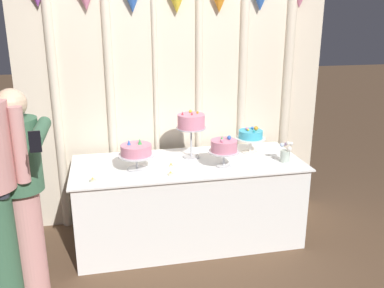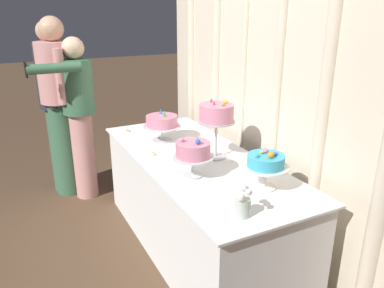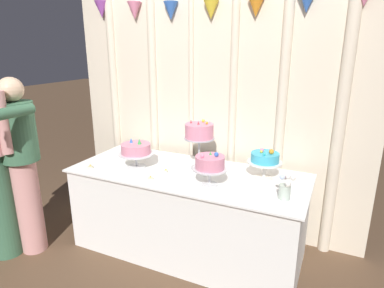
{
  "view_description": "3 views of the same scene",
  "coord_description": "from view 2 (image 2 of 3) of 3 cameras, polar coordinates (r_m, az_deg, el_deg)",
  "views": [
    {
      "loc": [
        -0.68,
        -3.22,
        1.97
      ],
      "look_at": [
        0.02,
        0.02,
        0.93
      ],
      "focal_mm": 38.81,
      "sensor_mm": 36.0,
      "label": 1
    },
    {
      "loc": [
        2.25,
        -1.08,
        1.77
      ],
      "look_at": [
        -0.04,
        0.08,
        0.84
      ],
      "focal_mm": 35.47,
      "sensor_mm": 36.0,
      "label": 2
    },
    {
      "loc": [
        1.11,
        -2.21,
        1.76
      ],
      "look_at": [
        0.06,
        0.06,
        1.01
      ],
      "focal_mm": 30.62,
      "sensor_mm": 36.0,
      "label": 3
    }
  ],
  "objects": [
    {
      "name": "tealight_near_left",
      "position": [
        2.8,
        -5.93,
        -1.49
      ],
      "size": [
        0.05,
        0.05,
        0.03
      ],
      "color": "beige",
      "rests_on": "cake_table"
    },
    {
      "name": "cake_display_rightmost",
      "position": [
        2.27,
        11.03,
        -2.87
      ],
      "size": [
        0.28,
        0.28,
        0.25
      ],
      "color": "silver",
      "rests_on": "cake_table"
    },
    {
      "name": "guest_man_dark_suit",
      "position": [
        3.79,
        -19.23,
        6.03
      ],
      "size": [
        0.51,
        0.35,
        1.7
      ],
      "color": "#3D6B4C",
      "rests_on": "ground_plane"
    },
    {
      "name": "guest_man_pink_jacket",
      "position": [
        3.88,
        -19.89,
        6.16
      ],
      "size": [
        0.45,
        0.34,
        1.67
      ],
      "color": "#3D6B4C",
      "rests_on": "ground_plane"
    },
    {
      "name": "flower_vase",
      "position": [
        1.99,
        7.68,
        -8.78
      ],
      "size": [
        0.11,
        0.09,
        0.19
      ],
      "color": "#B2C1B2",
      "rests_on": "cake_table"
    },
    {
      "name": "cake_display_midright",
      "position": [
        2.38,
        0.16,
        -1.09
      ],
      "size": [
        0.26,
        0.26,
        0.27
      ],
      "color": "silver",
      "rests_on": "cake_table"
    },
    {
      "name": "cake_table",
      "position": [
        2.9,
        0.71,
        -8.93
      ],
      "size": [
        1.98,
        0.82,
        0.75
      ],
      "color": "white",
      "rests_on": "ground_plane"
    },
    {
      "name": "draped_curtain",
      "position": [
        2.85,
        10.64,
        9.68
      ],
      "size": [
        2.89,
        0.15,
        2.48
      ],
      "color": "beige",
      "rests_on": "ground_plane"
    },
    {
      "name": "ground_plane",
      "position": [
        3.06,
        -1.04,
        -15.47
      ],
      "size": [
        24.0,
        24.0,
        0.0
      ],
      "primitive_type": "plane",
      "color": "brown"
    },
    {
      "name": "tealight_near_right",
      "position": [
        2.84,
        -2.14,
        -1.1
      ],
      "size": [
        0.04,
        0.04,
        0.03
      ],
      "color": "beige",
      "rests_on": "cake_table"
    },
    {
      "name": "cake_display_midleft",
      "position": [
        2.65,
        3.69,
        4.33
      ],
      "size": [
        0.26,
        0.26,
        0.42
      ],
      "color": "#B2B2B7",
      "rests_on": "cake_table"
    },
    {
      "name": "guest_girl_blue_dress",
      "position": [
        3.67,
        -16.67,
        4.64
      ],
      "size": [
        0.46,
        0.58,
        1.53
      ],
      "color": "#D6938E",
      "rests_on": "ground_plane"
    },
    {
      "name": "cake_display_leftmost",
      "position": [
        3.04,
        -4.55,
        3.25
      ],
      "size": [
        0.3,
        0.3,
        0.26
      ],
      "color": "silver",
      "rests_on": "cake_table"
    },
    {
      "name": "tealight_far_left",
      "position": [
        3.35,
        -9.73,
        1.9
      ],
      "size": [
        0.05,
        0.05,
        0.03
      ],
      "color": "beige",
      "rests_on": "cake_table"
    }
  ]
}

